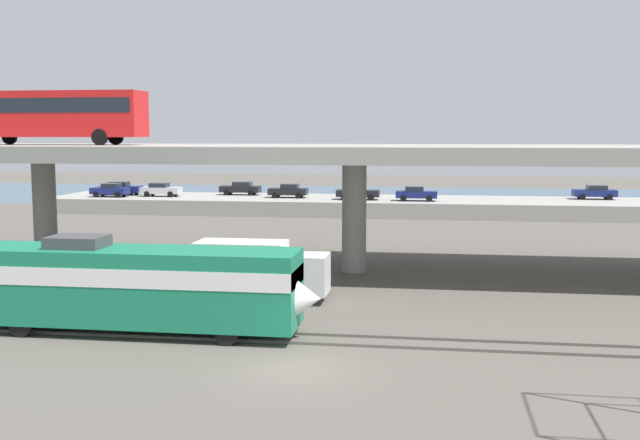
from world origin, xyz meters
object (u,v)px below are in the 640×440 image
(parked_car_2, at_px, (241,188))
(parked_car_5, at_px, (595,192))
(parked_car_6, at_px, (288,191))
(service_truck_west, at_px, (258,269))
(parked_car_1, at_px, (161,189))
(parked_car_0, at_px, (110,190))
(parked_car_7, at_px, (358,192))
(parked_car_3, at_px, (121,188))
(train_locomotive, at_px, (149,283))
(transit_bus_on_overpass, at_px, (52,112))
(parked_car_4, at_px, (416,193))

(parked_car_2, distance_m, parked_car_5, 38.55)
(parked_car_6, bearing_deg, parked_car_5, -175.22)
(service_truck_west, distance_m, parked_car_1, 47.86)
(parked_car_0, xyz_separation_m, parked_car_7, (27.25, 0.52, 0.00))
(parked_car_3, relative_size, parked_car_5, 1.05)
(parked_car_5, bearing_deg, parked_car_7, 9.35)
(train_locomotive, relative_size, service_truck_west, 2.25)
(train_locomotive, height_order, parked_car_0, train_locomotive)
(parked_car_2, xyz_separation_m, parked_car_3, (-13.45, -2.03, 0.00))
(transit_bus_on_overpass, bearing_deg, parked_car_7, 64.17)
(train_locomotive, relative_size, parked_car_7, 3.41)
(parked_car_0, distance_m, parked_car_1, 5.47)
(transit_bus_on_overpass, height_order, parked_car_0, transit_bus_on_overpass)
(parked_car_2, bearing_deg, parked_car_3, 8.58)
(parked_car_0, height_order, parked_car_7, same)
(transit_bus_on_overpass, height_order, service_truck_west, transit_bus_on_overpass)
(parked_car_3, relative_size, parked_car_6, 1.12)
(service_truck_west, height_order, parked_car_2, parked_car_2)
(parked_car_1, relative_size, parked_car_4, 1.02)
(parked_car_3, xyz_separation_m, parked_car_7, (27.18, -2.17, 0.00))
(parked_car_0, relative_size, parked_car_4, 0.95)
(parked_car_4, xyz_separation_m, parked_car_5, (18.69, 4.73, 0.00))
(service_truck_west, xyz_separation_m, parked_car_0, (-26.29, 41.63, 0.73))
(parked_car_0, distance_m, parked_car_5, 52.28)
(transit_bus_on_overpass, xyz_separation_m, parked_car_0, (-10.93, 33.20, -7.52))
(parked_car_0, bearing_deg, parked_car_7, -178.91)
(parked_car_0, relative_size, parked_car_1, 0.93)
(parked_car_2, relative_size, parked_car_6, 1.09)
(transit_bus_on_overpass, height_order, parked_car_7, transit_bus_on_overpass)
(parked_car_0, bearing_deg, parked_car_6, -174.50)
(train_locomotive, relative_size, transit_bus_on_overpass, 1.28)
(parked_car_2, bearing_deg, service_truck_west, 105.41)
(parked_car_7, bearing_deg, parked_car_5, 9.35)
(parked_car_6, bearing_deg, service_truck_west, 98.78)
(parked_car_5, relative_size, parked_car_7, 0.98)
(parked_car_5, bearing_deg, service_truck_west, 60.85)
(parked_car_2, height_order, parked_car_3, same)
(parked_car_0, xyz_separation_m, parked_car_5, (52.08, 4.60, 0.00))
(train_locomotive, bearing_deg, parked_car_0, 115.41)
(service_truck_west, bearing_deg, parked_car_0, 122.28)
(transit_bus_on_overpass, bearing_deg, service_truck_west, -28.74)
(parked_car_0, bearing_deg, parked_car_3, -91.60)
(parked_car_5, xyz_separation_m, parked_car_7, (-24.83, -4.09, 0.00))
(transit_bus_on_overpass, xyz_separation_m, parked_car_5, (41.15, 37.80, -7.52))
(parked_car_2, xyz_separation_m, parked_car_4, (19.87, -4.84, -0.00))
(parked_car_4, xyz_separation_m, parked_car_6, (-13.82, 2.01, 0.00))
(transit_bus_on_overpass, height_order, parked_car_4, transit_bus_on_overpass)
(train_locomotive, height_order, service_truck_west, train_locomotive)
(train_locomotive, xyz_separation_m, parked_car_2, (-9.67, 53.53, 0.18))
(service_truck_west, relative_size, parked_car_3, 1.46)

